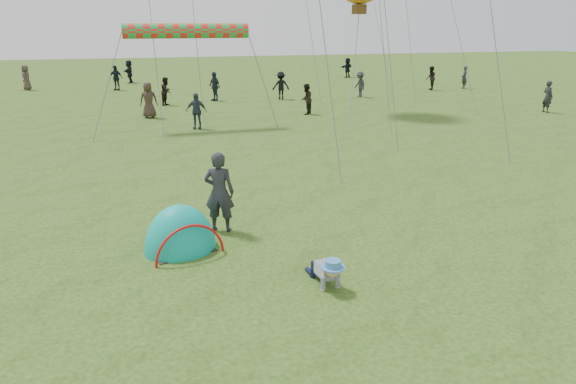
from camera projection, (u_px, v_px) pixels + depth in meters
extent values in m
plane|color=#1F490F|center=(311.00, 306.00, 8.66)|extent=(140.00, 140.00, 0.00)
ellipsoid|color=#0C8E91|center=(181.00, 249.00, 10.82)|extent=(1.81, 1.63, 1.97)
imported|color=#27262B|center=(219.00, 192.00, 11.54)|extent=(0.79, 0.67, 1.86)
imported|color=black|center=(548.00, 97.00, 27.33)|extent=(0.42, 0.62, 1.67)
imported|color=black|center=(166.00, 91.00, 29.79)|extent=(0.90, 0.98, 1.61)
imported|color=black|center=(116.00, 78.00, 36.55)|extent=(1.10, 0.86, 1.74)
imported|color=black|center=(281.00, 86.00, 32.15)|extent=(1.11, 0.64, 1.71)
imported|color=#3A2B24|center=(149.00, 100.00, 25.74)|extent=(0.89, 0.59, 1.78)
imported|color=black|center=(129.00, 72.00, 41.06)|extent=(0.93, 1.74, 1.79)
imported|color=#22232A|center=(464.00, 77.00, 37.48)|extent=(0.53, 0.67, 1.61)
imported|color=black|center=(306.00, 99.00, 26.77)|extent=(0.93, 0.97, 1.58)
imported|color=#313C49|center=(196.00, 111.00, 23.02)|extent=(1.02, 0.68, 1.61)
imported|color=#292A2F|center=(360.00, 84.00, 33.08)|extent=(0.74, 1.12, 1.63)
imported|color=#44372E|center=(26.00, 78.00, 36.64)|extent=(0.88, 1.02, 1.76)
imported|color=black|center=(347.00, 68.00, 45.38)|extent=(1.59, 1.29, 1.70)
imported|color=black|center=(431.00, 78.00, 36.68)|extent=(0.95, 1.02, 1.67)
imported|color=#1F2A35|center=(214.00, 86.00, 31.48)|extent=(0.83, 1.12, 1.76)
cylinder|color=red|center=(187.00, 31.00, 22.40)|extent=(5.42, 0.64, 0.64)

